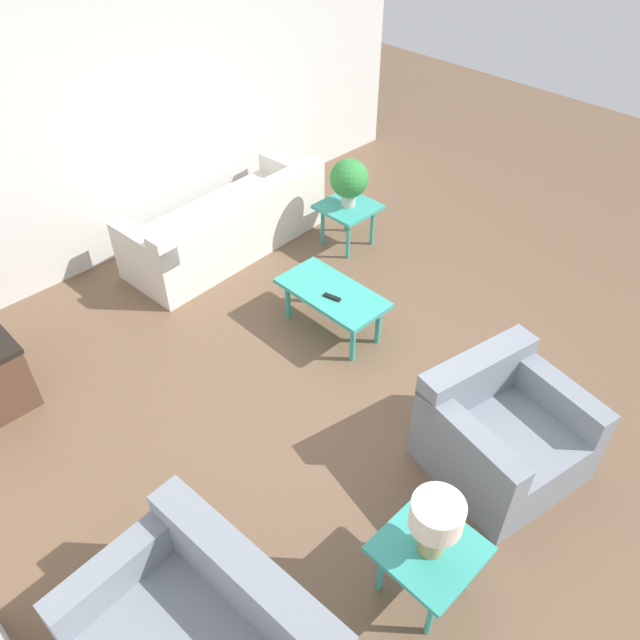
% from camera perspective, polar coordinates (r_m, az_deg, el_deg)
% --- Properties ---
extents(ground_plane, '(14.00, 14.00, 0.00)m').
position_cam_1_polar(ground_plane, '(5.26, 3.51, -5.28)').
color(ground_plane, brown).
extents(wall_right, '(0.12, 7.20, 2.70)m').
position_cam_1_polar(wall_right, '(6.58, -16.88, 17.31)').
color(wall_right, silver).
rests_on(wall_right, ground_plane).
extents(sofa, '(0.95, 2.24, 0.74)m').
position_cam_1_polar(sofa, '(6.65, -8.36, 8.53)').
color(sofa, silver).
rests_on(sofa, ground_plane).
extents(armchair, '(1.09, 1.12, 0.81)m').
position_cam_1_polar(armchair, '(4.63, 16.17, -9.84)').
color(armchair, slate).
rests_on(armchair, ground_plane).
extents(coffee_table, '(0.99, 0.50, 0.44)m').
position_cam_1_polar(coffee_table, '(5.47, 1.12, 2.20)').
color(coffee_table, teal).
rests_on(coffee_table, ground_plane).
extents(side_table_plant, '(0.55, 0.55, 0.47)m').
position_cam_1_polar(side_table_plant, '(6.62, 2.57, 9.93)').
color(side_table_plant, teal).
rests_on(side_table_plant, ground_plane).
extents(side_table_lamp, '(0.55, 0.55, 0.47)m').
position_cam_1_polar(side_table_lamp, '(3.89, 9.90, -20.29)').
color(side_table_lamp, teal).
rests_on(side_table_lamp, ground_plane).
extents(potted_plant, '(0.39, 0.39, 0.51)m').
position_cam_1_polar(potted_plant, '(6.44, 2.67, 12.72)').
color(potted_plant, '#B2ADA3').
rests_on(potted_plant, side_table_plant).
extents(table_lamp, '(0.30, 0.30, 0.43)m').
position_cam_1_polar(table_lamp, '(3.59, 10.55, -17.57)').
color(table_lamp, '#997F4C').
rests_on(table_lamp, side_table_lamp).
extents(remote_control, '(0.16, 0.08, 0.02)m').
position_cam_1_polar(remote_control, '(5.35, 1.12, 2.10)').
color(remote_control, black).
rests_on(remote_control, coffee_table).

